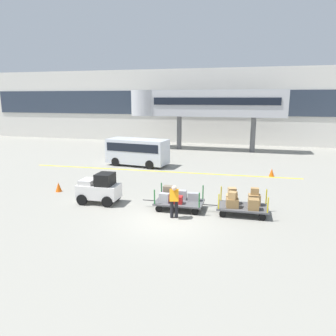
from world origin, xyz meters
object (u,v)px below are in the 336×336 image
Objects in this scene: shuttle_van at (137,150)px; safety_cone_far at (59,187)px; baggage_handler at (174,200)px; baggage_cart_middle at (242,202)px; baggage_tug at (99,189)px; baggage_cart_lead at (177,199)px; safety_cone_near at (272,172)px.

safety_cone_far is (-1.83, -8.14, -0.96)m from shuttle_van.
baggage_cart_middle is at bearing 24.26° from baggage_handler.
baggage_cart_lead is (4.06, 0.16, -0.25)m from baggage_tug.
shuttle_van is 8.40m from safety_cone_far.
shuttle_van is at bearing 77.29° from safety_cone_far.
baggage_cart_lead is 1.00× the size of baggage_cart_middle.
baggage_handler is at bearing -155.74° from baggage_cart_middle.
safety_cone_near is 13.94m from safety_cone_far.
baggage_cart_middle is at bearing 1.66° from baggage_tug.
shuttle_van is at bearing 132.92° from baggage_cart_middle.
baggage_cart_middle is 12.57m from shuttle_van.
baggage_handler reaches higher than baggage_cart_lead.
baggage_handler is 2.84× the size of safety_cone_far.
baggage_tug is 3.52m from safety_cone_far.
baggage_tug is 9.52m from shuttle_van.
safety_cone_far is at bearing 162.33° from baggage_handler.
baggage_tug is 0.71× the size of baggage_cart_lead.
baggage_cart_middle reaches higher than safety_cone_far.
safety_cone_far is (-7.46, 2.38, -0.59)m from baggage_handler.
shuttle_van is 9.09× the size of safety_cone_far.
baggage_tug is 12.11m from safety_cone_near.
baggage_tug is at bearing -136.41° from safety_cone_near.
shuttle_van reaches higher than baggage_cart_middle.
baggage_cart_middle is 3.22m from baggage_handler.
baggage_cart_middle is at bearing -5.82° from safety_cone_far.
baggage_cart_lead is 5.49× the size of safety_cone_near.
shuttle_van reaches higher than safety_cone_near.
safety_cone_far is at bearing -149.51° from safety_cone_near.
baggage_tug is 4.07m from baggage_cart_lead.
baggage_tug reaches higher than baggage_cart_middle.
baggage_cart_middle is 5.49× the size of safety_cone_far.
baggage_handler is at bearing -14.77° from baggage_tug.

